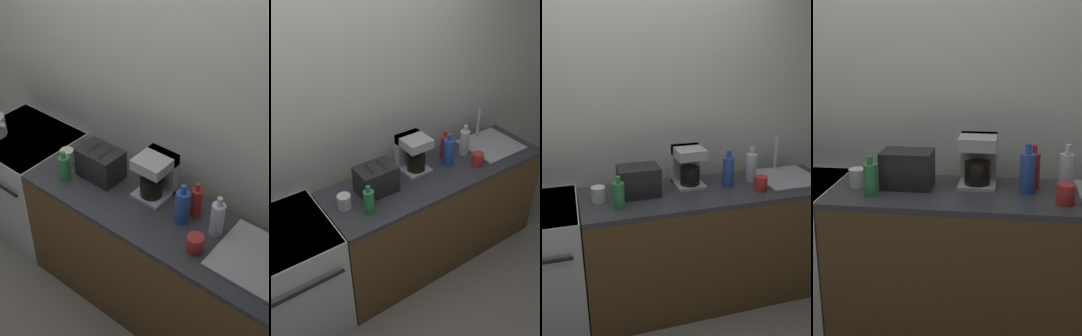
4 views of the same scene
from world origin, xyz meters
The scene contains 13 objects.
ground_plane centered at (0.00, 0.00, 0.00)m, with size 12.00×12.00×0.00m, color gray.
wall_back centered at (0.00, 0.71, 1.30)m, with size 8.00×0.05×2.60m.
stove centered at (-0.64, 0.33, 0.46)m, with size 0.71×0.69×0.89m.
counter_block centered at (0.67, 0.29, 0.44)m, with size 1.87×0.58×0.89m.
toaster centered at (0.14, 0.34, 0.99)m, with size 0.28×0.20×0.20m.
coffee_maker centered at (0.52, 0.43, 1.04)m, with size 0.21×0.23×0.29m.
sink_tray centered at (1.29, 0.33, 0.90)m, with size 0.44×0.44×0.28m.
bottle_clear centered at (1.00, 0.37, 1.00)m, with size 0.08×0.08×0.26m.
bottle_blue centered at (0.79, 0.32, 1.00)m, with size 0.08×0.08×0.27m.
bottle_green centered at (-0.02, 0.17, 0.98)m, with size 0.07×0.07×0.21m.
bottle_red centered at (0.83, 0.41, 0.99)m, with size 0.07×0.07×0.24m.
cup_red centered at (0.98, 0.18, 0.94)m, with size 0.10×0.10×0.10m.
cup_white centered at (-0.14, 0.30, 0.94)m, with size 0.09×0.09×0.10m.
Camera 2 is at (-0.92, -1.55, 2.56)m, focal length 40.00 mm.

